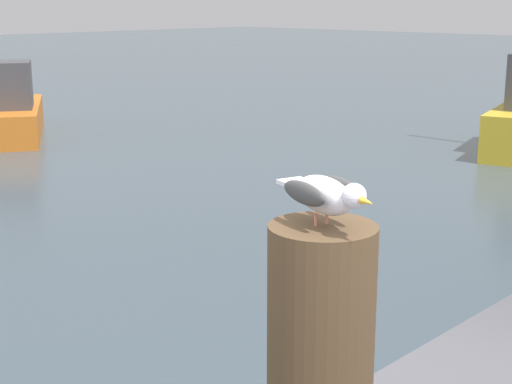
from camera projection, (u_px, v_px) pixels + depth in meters
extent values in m
cylinder|color=#4C3823|center=(320.00, 356.00, 2.16)|extent=(0.30, 0.30, 0.76)
cylinder|color=#C67660|center=(316.00, 219.00, 2.06)|extent=(0.01, 0.01, 0.04)
cylinder|color=#C67660|center=(327.00, 218.00, 2.08)|extent=(0.01, 0.01, 0.04)
ellipsoid|color=silver|center=(324.00, 195.00, 2.05)|extent=(0.15, 0.25, 0.10)
sphere|color=silver|center=(354.00, 196.00, 1.93)|extent=(0.06, 0.06, 0.06)
cone|color=gold|center=(367.00, 202.00, 1.88)|extent=(0.03, 0.05, 0.02)
cube|color=silver|center=(295.00, 182.00, 2.17)|extent=(0.10, 0.09, 0.01)
ellipsoid|color=#373737|center=(304.00, 193.00, 2.03)|extent=(0.09, 0.19, 0.06)
ellipsoid|color=#373737|center=(339.00, 188.00, 2.08)|extent=(0.09, 0.19, 0.06)
cube|color=orange|center=(14.00, 120.00, 16.53)|extent=(2.95, 3.75, 0.67)
cone|color=orange|center=(19.00, 106.00, 18.55)|extent=(1.38, 1.38, 1.00)
cube|color=#47474C|center=(9.00, 85.00, 15.85)|extent=(1.29, 1.34, 0.95)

